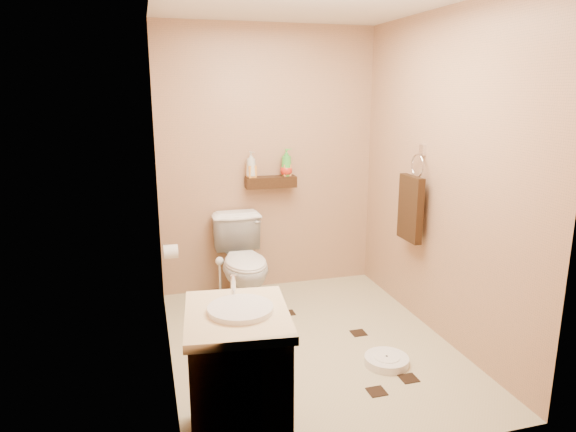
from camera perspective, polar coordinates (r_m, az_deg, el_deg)
name	(u,v)px	position (r m, az deg, el deg)	size (l,w,h in m)	color
ground	(310,344)	(3.92, 2.44, -14.03)	(2.50, 2.50, 0.00)	#BAAE88
wall_back	(269,161)	(4.71, -2.18, 6.12)	(2.00, 0.04, 2.40)	tan
wall_front	(398,231)	(2.40, 12.08, -1.69)	(2.00, 0.04, 2.40)	tan
wall_left	(162,192)	(3.35, -13.85, 2.58)	(0.04, 2.50, 2.40)	tan
wall_right	(440,178)	(3.95, 16.58, 4.07)	(0.04, 2.50, 2.40)	tan
wall_shelf	(271,182)	(4.66, -1.93, 3.80)	(0.46, 0.14, 0.10)	#38210F
floor_accents	(315,348)	(3.86, 2.99, -14.43)	(1.18, 1.38, 0.01)	black
toilet	(244,263)	(4.43, -4.93, -5.24)	(0.43, 0.76, 0.77)	white
vanity	(239,378)	(2.77, -5.50, -17.49)	(0.58, 0.67, 0.88)	brown
bathroom_scale	(387,360)	(3.71, 10.89, -15.48)	(0.40, 0.40, 0.06)	white
toilet_brush	(220,288)	(4.55, -7.52, -7.94)	(0.10, 0.10, 0.44)	#1A6B62
towel_ring	(411,205)	(4.16, 13.51, 1.16)	(0.12, 0.30, 0.76)	silver
toilet_paper	(171,252)	(4.13, -12.91, -3.87)	(0.12, 0.11, 0.12)	white
bottle_a	(251,164)	(4.60, -4.13, 5.73)	(0.09, 0.09, 0.23)	beige
bottle_b	(251,168)	(4.60, -4.09, 5.30)	(0.07, 0.08, 0.16)	orange
bottle_c	(286,168)	(4.68, -0.20, 5.35)	(0.11, 0.11, 0.14)	red
bottle_d	(286,162)	(4.67, -0.18, 6.00)	(0.10, 0.10, 0.25)	green
bottle_e	(286,167)	(4.68, -0.17, 5.45)	(0.07, 0.07, 0.16)	#E1834B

